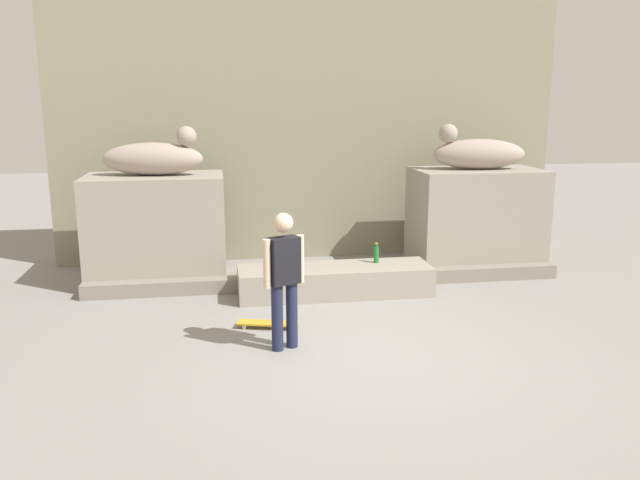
% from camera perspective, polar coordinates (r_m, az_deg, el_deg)
% --- Properties ---
extents(ground_plane, '(40.00, 40.00, 0.00)m').
position_cam_1_polar(ground_plane, '(7.86, 4.46, -9.81)').
color(ground_plane, gray).
extents(facade_wall, '(9.27, 0.60, 5.85)m').
position_cam_1_polar(facade_wall, '(12.22, -0.98, 12.28)').
color(facade_wall, gray).
rests_on(facade_wall, ground_plane).
extents(pedestal_left, '(2.19, 1.31, 1.76)m').
position_cam_1_polar(pedestal_left, '(10.83, -14.23, 0.95)').
color(pedestal_left, gray).
rests_on(pedestal_left, ground_plane).
extents(pedestal_right, '(2.19, 1.31, 1.76)m').
position_cam_1_polar(pedestal_right, '(11.68, 13.56, 1.81)').
color(pedestal_right, gray).
rests_on(pedestal_right, ground_plane).
extents(statue_reclining_left, '(1.66, 0.78, 0.78)m').
position_cam_1_polar(statue_reclining_left, '(10.66, -14.38, 7.08)').
color(statue_reclining_left, '#A59487').
rests_on(statue_reclining_left, pedestal_left).
extents(statue_reclining_right, '(1.65, 0.73, 0.78)m').
position_cam_1_polar(statue_reclining_right, '(11.52, 13.69, 7.50)').
color(statue_reclining_right, '#A59487').
rests_on(statue_reclining_right, pedestal_right).
extents(ledge_block, '(2.96, 0.85, 0.44)m').
position_cam_1_polar(ledge_block, '(9.94, 1.32, -3.60)').
color(ledge_block, gray).
rests_on(ledge_block, ground_plane).
extents(skater, '(0.50, 0.32, 1.67)m').
position_cam_1_polar(skater, '(7.65, -3.19, -3.11)').
color(skater, '#1E233F').
rests_on(skater, ground_plane).
extents(skateboard, '(0.82, 0.40, 0.08)m').
position_cam_1_polar(skateboard, '(8.60, -4.64, -7.35)').
color(skateboard, gold).
rests_on(skateboard, ground_plane).
extents(bottle_green, '(0.08, 0.08, 0.32)m').
position_cam_1_polar(bottle_green, '(10.13, 4.99, -1.27)').
color(bottle_green, '#1E722D').
rests_on(bottle_green, ledge_block).
extents(bottle_orange, '(0.08, 0.08, 0.28)m').
position_cam_1_polar(bottle_orange, '(9.61, -2.53, -2.12)').
color(bottle_orange, orange).
rests_on(bottle_orange, ledge_block).
extents(stair_step, '(7.66, 0.50, 0.22)m').
position_cam_1_polar(stair_step, '(10.46, 0.80, -3.39)').
color(stair_step, gray).
rests_on(stair_step, ground_plane).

